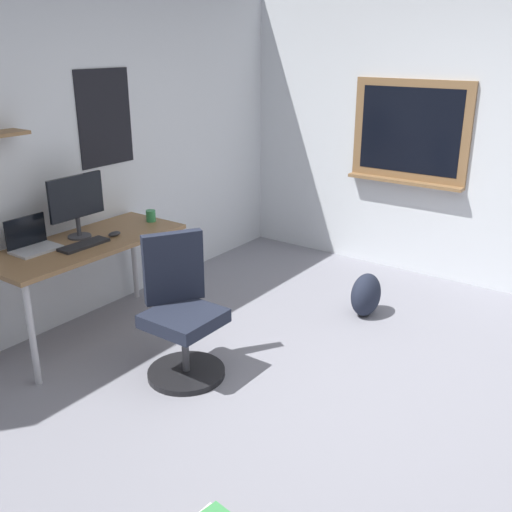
{
  "coord_description": "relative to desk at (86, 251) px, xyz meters",
  "views": [
    {
      "loc": [
        -2.8,
        -1.3,
        2.12
      ],
      "look_at": [
        -0.01,
        0.72,
        0.85
      ],
      "focal_mm": 41.09,
      "sensor_mm": 36.0,
      "label": 1
    }
  ],
  "objects": [
    {
      "name": "monitor_primary",
      "position": [
        0.04,
        0.1,
        0.35
      ],
      "size": [
        0.46,
        0.17,
        0.46
      ],
      "color": "#38383D",
      "rests_on": "desk"
    },
    {
      "name": "coffee_mug",
      "position": [
        0.63,
        -0.03,
        0.12
      ],
      "size": [
        0.08,
        0.08,
        0.09
      ],
      "primitive_type": "cylinder",
      "color": "#338C4C",
      "rests_on": "desk"
    },
    {
      "name": "wall_back",
      "position": [
        0.27,
        0.39,
        0.63
      ],
      "size": [
        5.0,
        0.3,
        2.6
      ],
      "color": "silver",
      "rests_on": "ground"
    },
    {
      "name": "office_chair",
      "position": [
        0.01,
        -0.91,
        -0.27
      ],
      "size": [
        0.55,
        0.56,
        0.95
      ],
      "color": "black",
      "rests_on": "ground"
    },
    {
      "name": "desk",
      "position": [
        0.0,
        0.0,
        0.0
      ],
      "size": [
        1.47,
        0.63,
        0.75
      ],
      "color": "olive",
      "rests_on": "ground"
    },
    {
      "name": "laptop",
      "position": [
        -0.33,
        0.15,
        0.13
      ],
      "size": [
        0.31,
        0.21,
        0.23
      ],
      "color": "#ADAFB5",
      "rests_on": "desk"
    },
    {
      "name": "backpack",
      "position": [
        1.52,
        -1.53,
        -0.5
      ],
      "size": [
        0.32,
        0.22,
        0.36
      ],
      "primitive_type": "ellipsoid",
      "color": "#1E2333",
      "rests_on": "ground"
    },
    {
      "name": "computer_mouse",
      "position": [
        0.21,
        -0.08,
        0.09
      ],
      "size": [
        0.1,
        0.06,
        0.03
      ],
      "primitive_type": "ellipsoid",
      "color": "#262628",
      "rests_on": "desk"
    },
    {
      "name": "keyboard",
      "position": [
        -0.07,
        -0.08,
        0.09
      ],
      "size": [
        0.37,
        0.13,
        0.02
      ],
      "primitive_type": "cube",
      "color": "black",
      "rests_on": "desk"
    },
    {
      "name": "wall_right",
      "position": [
        2.72,
        -2.03,
        0.62
      ],
      "size": [
        0.22,
        5.0,
        2.6
      ],
      "color": "silver",
      "rests_on": "ground"
    },
    {
      "name": "ground_plane",
      "position": [
        0.27,
        -2.06,
        -0.68
      ],
      "size": [
        5.2,
        5.2,
        0.0
      ],
      "primitive_type": "plane",
      "color": "gray",
      "rests_on": "ground"
    }
  ]
}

